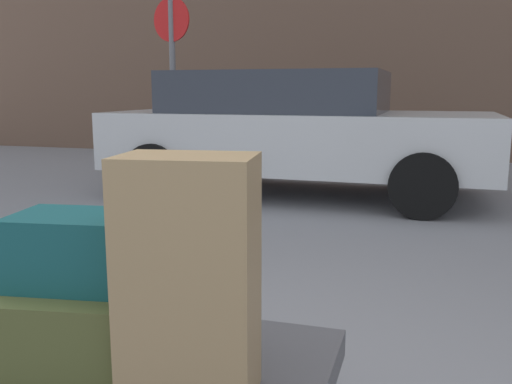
{
  "coord_description": "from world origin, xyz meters",
  "views": [
    {
      "loc": [
        0.82,
        -1.53,
        1.21
      ],
      "look_at": [
        0.0,
        1.2,
        0.69
      ],
      "focal_mm": 39.24,
      "sensor_mm": 36.0,
      "label": 1
    }
  ],
  "objects_px": {
    "suitcase_olive_stacked_top": "(84,323)",
    "no_parking_sign": "(173,73)",
    "luggage_cart": "(151,380)",
    "duffel_bag_teal_topmost_pile": "(79,250)",
    "parked_car": "(294,130)",
    "suitcase_tan_front_right": "(189,280)"
  },
  "relations": [
    {
      "from": "suitcase_olive_stacked_top",
      "to": "no_parking_sign",
      "type": "xyz_separation_m",
      "value": [
        -1.86,
        4.69,
        0.93
      ]
    },
    {
      "from": "luggage_cart",
      "to": "duffel_bag_teal_topmost_pile",
      "type": "bearing_deg",
      "value": -159.92
    },
    {
      "from": "luggage_cart",
      "to": "suitcase_tan_front_right",
      "type": "relative_size",
      "value": 1.66
    },
    {
      "from": "suitcase_olive_stacked_top",
      "to": "suitcase_tan_front_right",
      "type": "relative_size",
      "value": 0.82
    },
    {
      "from": "suitcase_olive_stacked_top",
      "to": "duffel_bag_teal_topmost_pile",
      "type": "height_order",
      "value": "duffel_bag_teal_topmost_pile"
    },
    {
      "from": "suitcase_olive_stacked_top",
      "to": "parked_car",
      "type": "height_order",
      "value": "parked_car"
    },
    {
      "from": "luggage_cart",
      "to": "duffel_bag_teal_topmost_pile",
      "type": "relative_size",
      "value": 2.88
    },
    {
      "from": "parked_car",
      "to": "luggage_cart",
      "type": "bearing_deg",
      "value": -82.48
    },
    {
      "from": "suitcase_tan_front_right",
      "to": "no_parking_sign",
      "type": "xyz_separation_m",
      "value": [
        -2.27,
        4.78,
        0.72
      ]
    },
    {
      "from": "duffel_bag_teal_topmost_pile",
      "to": "parked_car",
      "type": "distance_m",
      "value": 4.9
    },
    {
      "from": "luggage_cart",
      "to": "duffel_bag_teal_topmost_pile",
      "type": "height_order",
      "value": "duffel_bag_teal_topmost_pile"
    },
    {
      "from": "luggage_cart",
      "to": "suitcase_tan_front_right",
      "type": "height_order",
      "value": "suitcase_tan_front_right"
    },
    {
      "from": "suitcase_olive_stacked_top",
      "to": "parked_car",
      "type": "distance_m",
      "value": 4.91
    },
    {
      "from": "suitcase_olive_stacked_top",
      "to": "no_parking_sign",
      "type": "distance_m",
      "value": 5.13
    },
    {
      "from": "suitcase_olive_stacked_top",
      "to": "no_parking_sign",
      "type": "relative_size",
      "value": 0.25
    },
    {
      "from": "suitcase_tan_front_right",
      "to": "no_parking_sign",
      "type": "height_order",
      "value": "no_parking_sign"
    },
    {
      "from": "suitcase_olive_stacked_top",
      "to": "luggage_cart",
      "type": "bearing_deg",
      "value": 10.91
    },
    {
      "from": "luggage_cart",
      "to": "no_parking_sign",
      "type": "height_order",
      "value": "no_parking_sign"
    },
    {
      "from": "luggage_cart",
      "to": "suitcase_olive_stacked_top",
      "type": "bearing_deg",
      "value": -159.92
    },
    {
      "from": "suitcase_tan_front_right",
      "to": "no_parking_sign",
      "type": "relative_size",
      "value": 0.31
    },
    {
      "from": "duffel_bag_teal_topmost_pile",
      "to": "no_parking_sign",
      "type": "relative_size",
      "value": 0.18
    },
    {
      "from": "suitcase_tan_front_right",
      "to": "parked_car",
      "type": "distance_m",
      "value": 5.04
    }
  ]
}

